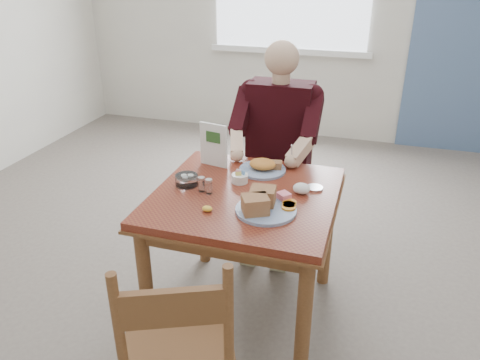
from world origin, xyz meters
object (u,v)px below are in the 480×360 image
(chair_near, at_px, (179,351))
(far_plate, at_px, (264,167))
(chair_far, at_px, (279,177))
(near_plate, at_px, (263,204))
(table, at_px, (245,212))
(diner, at_px, (277,135))

(chair_near, bearing_deg, far_plate, 87.98)
(chair_far, distance_m, near_plate, 1.01)
(near_plate, xyz_separation_m, far_plate, (-0.11, 0.44, -0.01))
(chair_far, xyz_separation_m, near_plate, (0.13, -0.95, 0.31))
(table, distance_m, far_plate, 0.32)
(chair_far, relative_size, chair_near, 1.00)
(chair_near, distance_m, near_plate, 0.75)
(diner, height_order, near_plate, diner)
(near_plate, bearing_deg, table, 131.42)
(chair_far, height_order, diner, diner)
(near_plate, bearing_deg, chair_far, 98.00)
(far_plate, bearing_deg, table, -94.23)
(table, distance_m, chair_far, 0.81)
(diner, xyz_separation_m, far_plate, (0.02, -0.42, -0.03))
(chair_far, bearing_deg, far_plate, -87.64)
(near_plate, height_order, far_plate, near_plate)
(near_plate, bearing_deg, diner, 98.82)
(chair_far, bearing_deg, table, -90.00)
(table, xyz_separation_m, chair_near, (-0.02, -0.82, -0.16))
(table, bearing_deg, diner, 90.00)
(table, distance_m, near_plate, 0.25)
(chair_near, xyz_separation_m, diner, (0.02, 1.53, 0.33))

